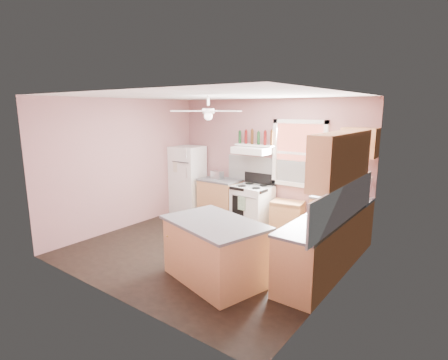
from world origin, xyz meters
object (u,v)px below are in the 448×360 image
Objects in this scene: refrigerator at (188,179)px; toaster at (217,175)px; stove at (252,205)px; cart at (287,216)px; island at (214,252)px.

toaster is (0.81, 0.12, 0.18)m from refrigerator.
toaster reaches higher than stove.
cart is 2.55m from island.
stove is at bearing 124.96° from island.
cart is at bearing -2.76° from refrigerator.
refrigerator is 1.83m from stove.
refrigerator is 1.14× the size of island.
cart is at bearing 10.14° from stove.
toaster is 0.20× the size of island.
island is (1.88, -2.50, -0.56)m from toaster.
refrigerator reaches higher than island.
toaster is at bearing -176.69° from stove.
cart is at bearing 107.19° from island.
stove is at bearing 4.57° from toaster.
stove is 0.81m from cart.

